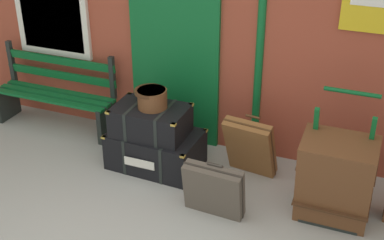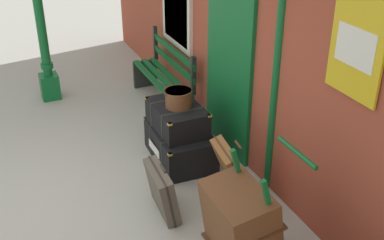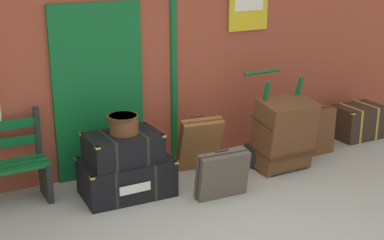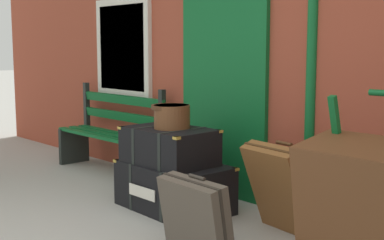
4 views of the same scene
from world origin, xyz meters
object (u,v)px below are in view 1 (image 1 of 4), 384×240
object	(u,v)px
suitcase_slate	(250,147)
steamer_trunk_base	(156,149)
large_brown_trunk	(335,180)
porters_trolley	(336,187)
suitcase_brown	(214,190)
steamer_trunk_middle	(151,121)
platform_bench	(56,94)
round_hatbox	(152,97)

from	to	relation	value
suitcase_slate	steamer_trunk_base	bearing A→B (deg)	-169.60
large_brown_trunk	steamer_trunk_base	bearing A→B (deg)	172.82
suitcase_slate	porters_trolley	bearing A→B (deg)	-15.49
large_brown_trunk	suitcase_slate	xyz separation A→B (m)	(-0.96, 0.44, -0.11)
porters_trolley	suitcase_brown	xyz separation A→B (m)	(-1.09, -0.51, 0.01)
steamer_trunk_middle	platform_bench	bearing A→B (deg)	164.47
suitcase_brown	large_brown_trunk	bearing A→B (deg)	16.99
steamer_trunk_middle	porters_trolley	xyz separation A→B (m)	(2.04, -0.05, -0.31)
suitcase_brown	porters_trolley	bearing A→B (deg)	25.13
steamer_trunk_base	suitcase_brown	size ratio (longest dim) A/B	1.69
large_brown_trunk	porters_trolley	bearing A→B (deg)	90.00
suitcase_brown	round_hatbox	bearing A→B (deg)	148.07
large_brown_trunk	platform_bench	bearing A→B (deg)	169.56
platform_bench	round_hatbox	bearing A→B (deg)	-14.93
steamer_trunk_middle	porters_trolley	world-z (taller)	porters_trolley
platform_bench	round_hatbox	distance (m)	1.68
platform_bench	steamer_trunk_middle	size ratio (longest dim) A/B	1.96
porters_trolley	suitcase_slate	distance (m)	1.00
round_hatbox	porters_trolley	xyz separation A→B (m)	(2.02, -0.06, -0.59)
steamer_trunk_base	porters_trolley	size ratio (longest dim) A/B	0.88
steamer_trunk_base	suitcase_brown	world-z (taller)	suitcase_brown
platform_bench	porters_trolley	world-z (taller)	porters_trolley
round_hatbox	suitcase_slate	xyz separation A→B (m)	(1.06, 0.20, -0.50)
steamer_trunk_base	platform_bench	bearing A→B (deg)	165.55
platform_bench	round_hatbox	world-z (taller)	platform_bench
platform_bench	large_brown_trunk	distance (m)	3.65
porters_trolley	suitcase_slate	world-z (taller)	porters_trolley
steamer_trunk_middle	suitcase_brown	distance (m)	1.14
steamer_trunk_base	large_brown_trunk	xyz separation A→B (m)	(2.00, -0.25, 0.26)
round_hatbox	suitcase_brown	distance (m)	1.24
steamer_trunk_middle	suitcase_brown	size ratio (longest dim) A/B	1.34
round_hatbox	porters_trolley	world-z (taller)	porters_trolley
steamer_trunk_base	round_hatbox	xyz separation A→B (m)	(-0.02, -0.01, 0.65)
platform_bench	round_hatbox	xyz separation A→B (m)	(1.57, -0.42, 0.41)
platform_bench	steamer_trunk_base	size ratio (longest dim) A/B	1.54
steamer_trunk_base	suitcase_slate	size ratio (longest dim) A/B	1.42
large_brown_trunk	suitcase_brown	distance (m)	1.16
steamer_trunk_base	steamer_trunk_middle	xyz separation A→B (m)	(-0.04, -0.02, 0.37)
large_brown_trunk	suitcase_brown	world-z (taller)	large_brown_trunk
platform_bench	large_brown_trunk	xyz separation A→B (m)	(3.59, -0.66, 0.02)
porters_trolley	suitcase_slate	size ratio (longest dim) A/B	1.61
suitcase_brown	platform_bench	bearing A→B (deg)	158.26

